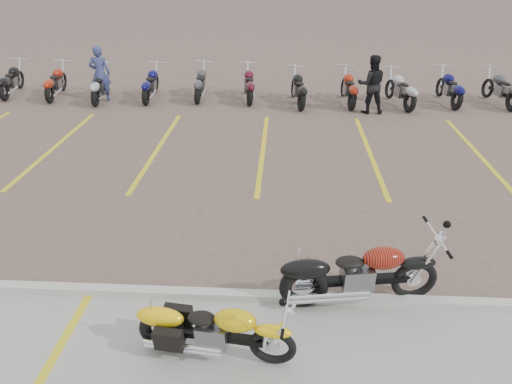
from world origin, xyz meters
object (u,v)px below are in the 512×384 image
Objects in this scene: yellow_cruiser at (213,330)px; person_b at (371,84)px; flame_cruiser at (355,276)px; person_a at (100,74)px.

person_b is at bearing 78.96° from yellow_cruiser.
yellow_cruiser is 0.87× the size of flame_cruiser.
flame_cruiser reaches higher than yellow_cruiser.
person_a reaches higher than yellow_cruiser.
yellow_cruiser is 2.21m from flame_cruiser.
person_a reaches higher than flame_cruiser.
yellow_cruiser is at bearing 104.82° from person_a.
person_a reaches higher than person_b.
flame_cruiser is at bearing 79.78° from person_b.
yellow_cruiser is 11.12m from person_b.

